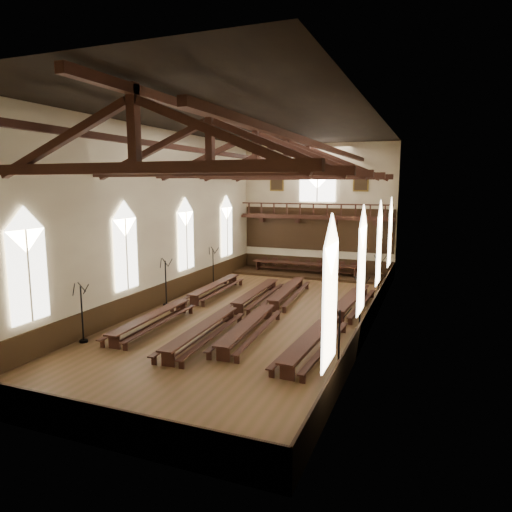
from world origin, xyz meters
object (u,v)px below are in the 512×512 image
at_px(dais, 305,274).
at_px(candelabrum_right_near, 339,351).
at_px(refectory_row_d, 336,317).
at_px(refectory_row_c, 270,306).
at_px(refectory_row_a, 188,300).
at_px(high_table, 305,265).
at_px(candelabrum_left_far, 213,273).
at_px(candelabrum_right_mid, 360,315).
at_px(refectory_row_b, 233,309).
at_px(candelabrum_right_far, 378,284).
at_px(candelabrum_left_mid, 166,291).
at_px(candelabrum_left_near, 83,324).

distance_m(dais, candelabrum_right_near, 18.03).
bearing_deg(refectory_row_d, refectory_row_c, 168.55).
height_order(refectory_row_a, high_table, high_table).
bearing_deg(refectory_row_c, candelabrum_left_far, 137.68).
bearing_deg(candelabrum_left_far, candelabrum_right_mid, -30.82).
bearing_deg(refectory_row_b, candelabrum_right_near, -35.86).
xyz_separation_m(refectory_row_b, candelabrum_right_far, (6.44, 7.65, 0.27)).
height_order(refectory_row_d, candelabrum_left_mid, candelabrum_left_mid).
relative_size(refectory_row_d, candelabrum_left_far, 5.31).
bearing_deg(refectory_row_b, candelabrum_left_far, 123.96).
bearing_deg(candelabrum_right_near, candelabrum_left_far, 133.80).
xyz_separation_m(refectory_row_b, candelabrum_right_near, (6.44, -4.66, 0.23)).
xyz_separation_m(high_table, candelabrum_right_near, (6.02, -16.98, -0.10)).
distance_m(candelabrum_right_near, candelabrum_right_far, 12.30).
bearing_deg(refectory_row_b, candelabrum_right_far, 49.91).
bearing_deg(high_table, refectory_row_b, -91.95).
bearing_deg(candelabrum_right_mid, candelabrum_left_mid, 176.65).
bearing_deg(candelabrum_left_far, candelabrum_left_near, -90.00).
height_order(dais, candelabrum_left_far, candelabrum_left_far).
relative_size(dais, candelabrum_right_far, 4.39).
xyz_separation_m(refectory_row_c, candelabrum_right_far, (4.84, 6.43, 0.27)).
bearing_deg(candelabrum_right_far, high_table, 142.13).
distance_m(refectory_row_b, candelabrum_right_mid, 6.45).
bearing_deg(refectory_row_d, dais, 112.20).
distance_m(refectory_row_c, high_table, 11.17).
xyz_separation_m(refectory_row_b, candelabrum_left_mid, (-4.66, 0.95, 0.32)).
relative_size(refectory_row_b, candelabrum_left_near, 5.27).
height_order(candelabrum_left_near, candelabrum_left_far, candelabrum_left_near).
relative_size(dais, candelabrum_right_mid, 4.27).
height_order(high_table, candelabrum_left_far, candelabrum_left_far).
bearing_deg(high_table, candelabrum_left_near, -105.71).
height_order(candelabrum_right_near, candelabrum_right_mid, candelabrum_right_mid).
bearing_deg(high_table, candelabrum_left_far, -133.20).
height_order(candelabrum_left_mid, candelabrum_right_far, candelabrum_left_mid).
height_order(refectory_row_b, refectory_row_c, refectory_row_b).
bearing_deg(refectory_row_d, candelabrum_right_far, 80.61).
height_order(refectory_row_c, candelabrum_left_far, candelabrum_left_far).
relative_size(refectory_row_a, refectory_row_d, 0.99).
relative_size(refectory_row_d, candelabrum_right_far, 5.42).
distance_m(dais, candelabrum_right_far, 7.66).
bearing_deg(candelabrum_left_mid, refectory_row_a, -9.19).
distance_m(candelabrum_left_mid, candelabrum_right_far, 12.97).
relative_size(candelabrum_left_mid, candelabrum_right_far, 1.07).
height_order(candelabrum_left_far, candelabrum_right_mid, candelabrum_right_mid).
xyz_separation_m(refectory_row_c, dais, (-1.18, 11.11, -0.42)).
xyz_separation_m(candelabrum_left_near, candelabrum_right_mid, (11.10, 6.04, -0.00)).
height_order(refectory_row_b, refectory_row_d, refectory_row_b).
bearing_deg(candelabrum_right_mid, candelabrum_left_near, -151.47).
relative_size(refectory_row_a, candelabrum_left_mid, 5.02).
relative_size(high_table, candelabrum_right_mid, 3.12).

